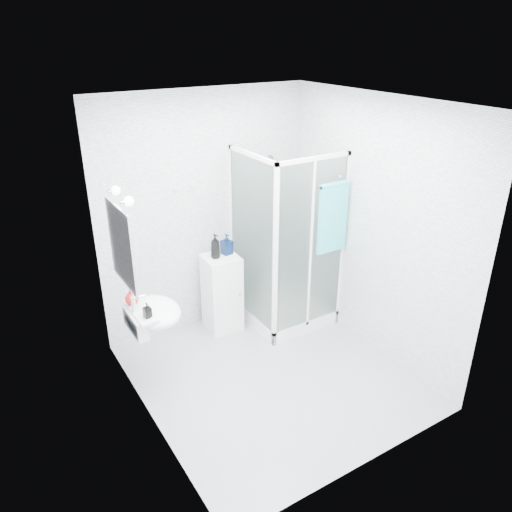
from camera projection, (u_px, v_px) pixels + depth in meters
room at (272, 256)px, 4.37m from camera, size 2.40×2.60×2.60m
shower_enclosure at (283, 287)px, 5.64m from camera, size 0.90×0.95×2.00m
wall_basin at (152, 313)px, 4.46m from camera, size 0.46×0.56×0.35m
mirror at (121, 246)px, 4.07m from camera, size 0.02×0.60×0.70m
vanity_lights at (121, 196)px, 3.91m from camera, size 0.10×0.40×0.08m
wall_hooks at (184, 189)px, 5.09m from camera, size 0.23×0.06×0.03m
storage_cabinet at (222, 293)px, 5.53m from camera, size 0.39×0.40×0.89m
hand_towel at (333, 216)px, 5.09m from camera, size 0.35×0.05×0.75m
shampoo_bottle_a at (215, 246)px, 5.26m from camera, size 0.12×0.12×0.27m
shampoo_bottle_b at (227, 244)px, 5.37m from camera, size 0.12×0.12×0.23m
soap_dispenser_orange at (131, 296)px, 4.44m from camera, size 0.16×0.16×0.16m
soap_dispenser_black at (147, 310)px, 4.25m from camera, size 0.07×0.07×0.14m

